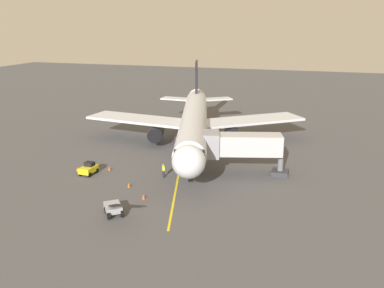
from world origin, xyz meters
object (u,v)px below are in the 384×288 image
Objects in this scene: airplane at (194,122)px; jet_bridge at (235,145)px; tug_portside at (89,169)px; safety_cone_wing_starboard at (77,169)px; belt_loader_near_nose at (114,208)px; safety_cone_nose_left at (144,197)px; safety_cone_nose_right at (129,185)px; ground_crew_marshaller at (163,171)px; ground_crew_wing_walker at (200,129)px; safety_cone_wing_port at (109,168)px.

airplane is 12.50m from jet_bridge.
safety_cone_wing_starboard is (1.95, -0.50, -0.43)m from tug_portside.
safety_cone_nose_left is at bearing -107.14° from belt_loader_near_nose.
tug_portside is (17.35, 5.21, -3.06)m from jet_bridge.
airplane is at bearing -89.11° from safety_cone_nose_left.
safety_cone_wing_starboard is at bearing -43.78° from belt_loader_near_nose.
safety_cone_nose_right is (1.61, -6.82, -0.44)m from belt_loader_near_nose.
jet_bridge is at bearing -122.27° from belt_loader_near_nose.
belt_loader_near_nose is at bearing 136.22° from safety_cone_wing_starboard.
safety_cone_nose_right is at bearing -76.69° from belt_loader_near_nose.
airplane reaches higher than tug_portside.
ground_crew_marshaller is at bearing 90.37° from airplane.
ground_crew_wing_walker is 31.44m from belt_loader_near_nose.
ground_crew_marshaller is 3.11× the size of safety_cone_wing_starboard.
safety_cone_wing_port is at bearing -131.70° from tug_portside.
safety_cone_wing_starboard is at bearing 51.80° from airplane.
ground_crew_wing_walker is 3.11× the size of safety_cone_nose_right.
tug_portside is at bearing 165.47° from safety_cone_wing_starboard.
safety_cone_nose_left is at bearing 152.49° from tug_portside.
ground_crew_marshaller is at bearing 177.22° from safety_cone_wing_port.
airplane reaches higher than safety_cone_wing_port.
airplane is 17.73m from safety_cone_nose_right.
safety_cone_nose_left is (-9.54, 4.97, -0.43)m from tug_portside.
airplane is at bearing -49.48° from jet_bridge.
safety_cone_wing_starboard is at bearing 65.34° from ground_crew_wing_walker.
ground_crew_wing_walker is at bearing -114.66° from safety_cone_wing_starboard.
belt_loader_near_nose is at bearing 87.58° from airplane.
tug_portside is at bearing 57.88° from airplane.
safety_cone_nose_right is at bearing 159.86° from tug_portside.
jet_bridge is 17.37m from belt_loader_near_nose.
ground_crew_wing_walker is 3.11× the size of safety_cone_wing_port.
safety_cone_wing_starboard is at bearing -25.48° from safety_cone_nose_left.
ground_crew_marshaller is at bearing 24.08° from jet_bridge.
belt_loader_near_nose is at bearing 72.86° from safety_cone_nose_left.
belt_loader_near_nose is 12.37m from tug_portside.
airplane reaches higher than jet_bridge.
belt_loader_near_nose reaches higher than tug_portside.
jet_bridge is 18.37m from tug_portside.
ground_crew_marshaller is at bearing -95.75° from belt_loader_near_nose.
ground_crew_marshaller reaches higher than safety_cone_wing_port.
ground_crew_marshaller is at bearing -88.06° from safety_cone_nose_left.
belt_loader_near_nose is 14.09m from safety_cone_wing_starboard.
ground_crew_wing_walker is at bearing -80.72° from airplane.
belt_loader_near_nose is at bearing 90.39° from ground_crew_wing_walker.
belt_loader_near_nose is 1.81× the size of tug_portside.
safety_cone_nose_left and safety_cone_wing_port have the same top height.
jet_bridge is 6.70× the size of ground_crew_wing_walker.
ground_crew_wing_walker is 23.60m from tug_portside.
belt_loader_near_nose is at bearing 57.73° from jet_bridge.
tug_portside reaches higher than safety_cone_nose_right.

